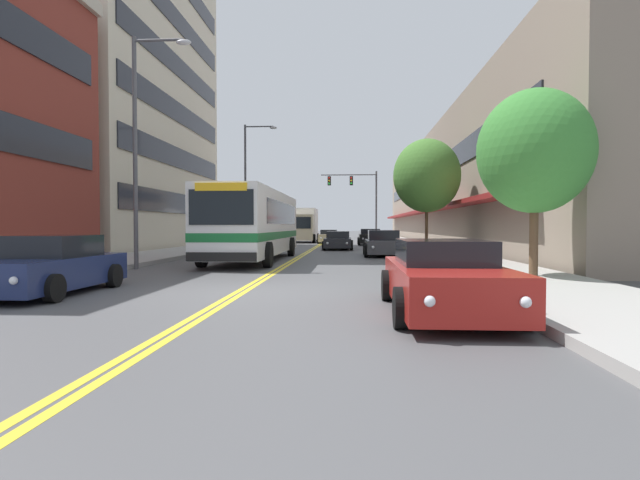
{
  "coord_description": "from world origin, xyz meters",
  "views": [
    {
      "loc": [
        2.67,
        -11.96,
        1.6
      ],
      "look_at": [
        0.43,
        23.82,
        0.6
      ],
      "focal_mm": 28.0,
      "sensor_mm": 36.0,
      "label": 1
    }
  ],
  "objects_px": {
    "street_lamp_left_near": "(142,133)",
    "street_tree_right_mid": "(427,176)",
    "street_lamp_left_far": "(249,175)",
    "car_beige_moving_second": "(329,237)",
    "car_black_parked_right_mid": "(370,237)",
    "car_charcoal_moving_lead": "(338,241)",
    "car_dark_grey_parked_right_far": "(383,244)",
    "traffic_signal_mast": "(358,192)",
    "street_tree_right_near": "(535,152)",
    "car_white_parked_left_mid": "(264,238)",
    "car_navy_parked_left_near": "(52,267)",
    "city_bus": "(255,222)",
    "car_red_parked_right_foreground": "(444,278)",
    "box_truck": "(304,225)"
  },
  "relations": [
    {
      "from": "street_lamp_left_near",
      "to": "street_tree_right_mid",
      "type": "bearing_deg",
      "value": 41.46
    },
    {
      "from": "street_lamp_left_far",
      "to": "car_beige_moving_second",
      "type": "bearing_deg",
      "value": 58.03
    },
    {
      "from": "street_tree_right_mid",
      "to": "car_black_parked_right_mid",
      "type": "bearing_deg",
      "value": 100.62
    },
    {
      "from": "car_black_parked_right_mid",
      "to": "car_charcoal_moving_lead",
      "type": "distance_m",
      "value": 8.89
    },
    {
      "from": "car_dark_grey_parked_right_far",
      "to": "traffic_signal_mast",
      "type": "xyz_separation_m",
      "value": [
        -1.02,
        24.08,
        4.42
      ]
    },
    {
      "from": "street_lamp_left_far",
      "to": "street_tree_right_near",
      "type": "relative_size",
      "value": 1.73
    },
    {
      "from": "car_dark_grey_parked_right_far",
      "to": "car_charcoal_moving_lead",
      "type": "bearing_deg",
      "value": 109.22
    },
    {
      "from": "car_white_parked_left_mid",
      "to": "street_lamp_left_near",
      "type": "distance_m",
      "value": 21.88
    },
    {
      "from": "car_navy_parked_left_near",
      "to": "street_tree_right_mid",
      "type": "relative_size",
      "value": 0.69
    },
    {
      "from": "street_tree_right_near",
      "to": "traffic_signal_mast",
      "type": "bearing_deg",
      "value": 97.16
    },
    {
      "from": "car_dark_grey_parked_right_far",
      "to": "car_charcoal_moving_lead",
      "type": "relative_size",
      "value": 0.94
    },
    {
      "from": "city_bus",
      "to": "car_red_parked_right_foreground",
      "type": "xyz_separation_m",
      "value": [
        6.2,
        -13.88,
        -1.15
      ]
    },
    {
      "from": "traffic_signal_mast",
      "to": "box_truck",
      "type": "bearing_deg",
      "value": -166.18
    },
    {
      "from": "car_red_parked_right_foreground",
      "to": "street_tree_right_near",
      "type": "height_order",
      "value": "street_tree_right_near"
    },
    {
      "from": "car_black_parked_right_mid",
      "to": "car_beige_moving_second",
      "type": "distance_m",
      "value": 5.05
    },
    {
      "from": "traffic_signal_mast",
      "to": "street_tree_right_near",
      "type": "xyz_separation_m",
      "value": [
        4.54,
        -36.13,
        -1.33
      ]
    },
    {
      "from": "car_dark_grey_parked_right_far",
      "to": "traffic_signal_mast",
      "type": "bearing_deg",
      "value": 92.42
    },
    {
      "from": "car_charcoal_moving_lead",
      "to": "street_tree_right_near",
      "type": "relative_size",
      "value": 0.84
    },
    {
      "from": "city_bus",
      "to": "box_truck",
      "type": "relative_size",
      "value": 1.73
    },
    {
      "from": "city_bus",
      "to": "car_white_parked_left_mid",
      "type": "height_order",
      "value": "city_bus"
    },
    {
      "from": "city_bus",
      "to": "street_tree_right_mid",
      "type": "height_order",
      "value": "street_tree_right_mid"
    },
    {
      "from": "traffic_signal_mast",
      "to": "street_lamp_left_near",
      "type": "xyz_separation_m",
      "value": [
        -8.39,
        -32.77,
        -0.03
      ]
    },
    {
      "from": "car_beige_moving_second",
      "to": "street_lamp_left_far",
      "type": "height_order",
      "value": "street_lamp_left_far"
    },
    {
      "from": "car_red_parked_right_foreground",
      "to": "street_lamp_left_far",
      "type": "distance_m",
      "value": 29.86
    },
    {
      "from": "street_lamp_left_far",
      "to": "car_navy_parked_left_near",
      "type": "bearing_deg",
      "value": -88.7
    },
    {
      "from": "car_white_parked_left_mid",
      "to": "street_tree_right_near",
      "type": "distance_m",
      "value": 27.79
    },
    {
      "from": "city_bus",
      "to": "car_red_parked_right_foreground",
      "type": "bearing_deg",
      "value": -65.93
    },
    {
      "from": "street_tree_right_near",
      "to": "car_navy_parked_left_near",
      "type": "bearing_deg",
      "value": -164.87
    },
    {
      "from": "car_navy_parked_left_near",
      "to": "street_tree_right_mid",
      "type": "xyz_separation_m",
      "value": [
        11.33,
        17.24,
        3.81
      ]
    },
    {
      "from": "city_bus",
      "to": "street_tree_right_mid",
      "type": "relative_size",
      "value": 1.92
    },
    {
      "from": "car_black_parked_right_mid",
      "to": "car_beige_moving_second",
      "type": "xyz_separation_m",
      "value": [
        -3.67,
        3.46,
        -0.04
      ]
    },
    {
      "from": "car_dark_grey_parked_right_far",
      "to": "car_navy_parked_left_near",
      "type": "bearing_deg",
      "value": -119.75
    },
    {
      "from": "city_bus",
      "to": "car_black_parked_right_mid",
      "type": "height_order",
      "value": "city_bus"
    },
    {
      "from": "car_charcoal_moving_lead",
      "to": "street_lamp_left_far",
      "type": "relative_size",
      "value": 0.49
    },
    {
      "from": "city_bus",
      "to": "car_white_parked_left_mid",
      "type": "distance_m",
      "value": 16.49
    },
    {
      "from": "car_white_parked_left_mid",
      "to": "city_bus",
      "type": "bearing_deg",
      "value": -81.28
    },
    {
      "from": "car_red_parked_right_foreground",
      "to": "street_tree_right_near",
      "type": "xyz_separation_m",
      "value": [
        3.53,
        5.37,
        3.1
      ]
    },
    {
      "from": "car_navy_parked_left_near",
      "to": "car_beige_moving_second",
      "type": "xyz_separation_m",
      "value": [
        5.01,
        34.86,
        -0.03
      ]
    },
    {
      "from": "car_red_parked_right_foreground",
      "to": "traffic_signal_mast",
      "type": "distance_m",
      "value": 41.75
    },
    {
      "from": "car_charcoal_moving_lead",
      "to": "box_truck",
      "type": "distance_m",
      "value": 15.76
    },
    {
      "from": "car_charcoal_moving_lead",
      "to": "street_tree_right_near",
      "type": "distance_m",
      "value": 20.72
    },
    {
      "from": "car_white_parked_left_mid",
      "to": "car_red_parked_right_foreground",
      "type": "xyz_separation_m",
      "value": [
        8.69,
        -30.14,
        0.02
      ]
    },
    {
      "from": "car_black_parked_right_mid",
      "to": "street_tree_right_mid",
      "type": "height_order",
      "value": "street_tree_right_mid"
    },
    {
      "from": "car_navy_parked_left_near",
      "to": "street_tree_right_near",
      "type": "height_order",
      "value": "street_tree_right_near"
    },
    {
      "from": "city_bus",
      "to": "car_beige_moving_second",
      "type": "height_order",
      "value": "city_bus"
    },
    {
      "from": "car_beige_moving_second",
      "to": "traffic_signal_mast",
      "type": "xyz_separation_m",
      "value": [
        2.76,
        4.59,
        4.46
      ]
    },
    {
      "from": "street_lamp_left_far",
      "to": "car_charcoal_moving_lead",
      "type": "bearing_deg",
      "value": -24.12
    },
    {
      "from": "car_charcoal_moving_lead",
      "to": "street_lamp_left_far",
      "type": "height_order",
      "value": "street_lamp_left_far"
    },
    {
      "from": "car_beige_moving_second",
      "to": "street_tree_right_near",
      "type": "bearing_deg",
      "value": -76.97
    },
    {
      "from": "car_white_parked_left_mid",
      "to": "street_tree_right_near",
      "type": "height_order",
      "value": "street_tree_right_near"
    }
  ]
}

